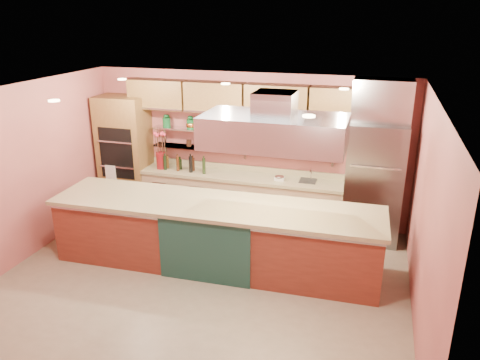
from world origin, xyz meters
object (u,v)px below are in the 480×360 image
(kitchen_scale, at_px, (280,178))
(green_canister, at_px, (227,127))
(copper_kettle, at_px, (196,125))
(island, at_px, (215,235))
(flower_vase, at_px, (161,160))
(refrigerator, at_px, (374,183))

(kitchen_scale, height_order, green_canister, green_canister)
(kitchen_scale, bearing_deg, copper_kettle, 175.88)
(kitchen_scale, relative_size, copper_kettle, 1.04)
(island, bearing_deg, green_canister, 100.43)
(flower_vase, distance_m, green_canister, 1.49)
(refrigerator, relative_size, copper_kettle, 12.38)
(refrigerator, height_order, copper_kettle, refrigerator)
(island, bearing_deg, copper_kettle, 117.21)
(refrigerator, relative_size, kitchen_scale, 11.86)
(refrigerator, height_order, kitchen_scale, refrigerator)
(refrigerator, height_order, island, refrigerator)
(island, height_order, green_canister, green_canister)
(refrigerator, bearing_deg, flower_vase, 179.86)
(island, xyz_separation_m, kitchen_scale, (0.66, 1.66, 0.45))
(copper_kettle, bearing_deg, island, -61.02)
(flower_vase, relative_size, kitchen_scale, 1.84)
(copper_kettle, distance_m, green_canister, 0.63)
(flower_vase, bearing_deg, refrigerator, -0.14)
(island, xyz_separation_m, copper_kettle, (-1.04, 1.88, 1.26))
(refrigerator, height_order, green_canister, refrigerator)
(refrigerator, distance_m, kitchen_scale, 1.65)
(island, distance_m, green_canister, 2.30)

